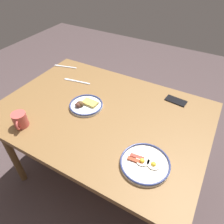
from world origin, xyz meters
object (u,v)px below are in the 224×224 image
object	(u,v)px
fork_near	(65,67)
butter_knife	(77,81)
plate_center_pancakes	(145,163)
cell_phone	(176,101)
plate_near_main	(86,105)
coffee_mug	(20,120)

from	to	relation	value
fork_near	butter_knife	distance (m)	0.27
plate_center_pancakes	cell_phone	bearing A→B (deg)	-88.55
plate_near_main	coffee_mug	size ratio (longest dim) A/B	2.11
cell_phone	coffee_mug	bearing A→B (deg)	48.96
fork_near	coffee_mug	bearing A→B (deg)	108.61
plate_near_main	butter_knife	distance (m)	0.33
coffee_mug	plate_near_main	bearing A→B (deg)	-124.58
plate_center_pancakes	butter_knife	bearing A→B (deg)	-30.78
plate_near_main	butter_knife	xyz separation A→B (m)	(0.24, -0.22, -0.01)
cell_phone	butter_knife	distance (m)	0.77
fork_near	cell_phone	bearing A→B (deg)	179.79
fork_near	butter_knife	xyz separation A→B (m)	(-0.23, 0.14, -0.00)
fork_near	butter_knife	world-z (taller)	same
plate_near_main	plate_center_pancakes	bearing A→B (deg)	155.99
plate_center_pancakes	coffee_mug	distance (m)	0.78
plate_center_pancakes	butter_knife	world-z (taller)	plate_center_pancakes
plate_center_pancakes	coffee_mug	world-z (taller)	coffee_mug
coffee_mug	butter_knife	size ratio (longest dim) A/B	0.48
plate_near_main	cell_phone	size ratio (longest dim) A/B	1.59
plate_center_pancakes	cell_phone	xyz separation A→B (m)	(0.02, -0.60, -0.01)
cell_phone	fork_near	bearing A→B (deg)	5.64
plate_center_pancakes	butter_knife	distance (m)	0.90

